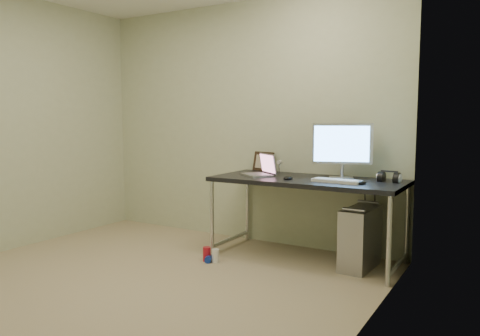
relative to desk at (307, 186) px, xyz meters
name	(u,v)px	position (x,y,z in m)	size (l,w,h in m)	color
floor	(128,287)	(-0.89, -1.37, -0.68)	(3.50, 3.50, 0.00)	tan
wall_back	(243,122)	(-0.89, 0.38, 0.57)	(3.50, 0.02, 2.50)	beige
wall_right	(357,126)	(0.86, -1.37, 0.57)	(0.02, 3.50, 2.50)	beige
desk	(307,186)	(0.00, 0.00, 0.00)	(1.72, 0.75, 0.75)	black
tower_computer	(360,238)	(0.50, 0.00, -0.41)	(0.25, 0.52, 0.56)	#A2A2A7
cable_a	(366,215)	(0.45, 0.33, -0.28)	(0.01, 0.01, 0.70)	black
cable_b	(375,219)	(0.54, 0.31, -0.30)	(0.01, 0.01, 0.72)	black
can_red	(207,254)	(-0.75, -0.52, -0.61)	(0.07, 0.07, 0.13)	#B51425
can_white	(215,256)	(-0.66, -0.51, -0.62)	(0.07, 0.07, 0.12)	white
can_blue	(208,259)	(-0.73, -0.53, -0.65)	(0.06, 0.06, 0.11)	#112FA6
laptop	(261,170)	(-0.46, -0.02, 0.12)	(0.39, 0.38, 0.21)	#B9B9C1
monitor	(342,146)	(0.27, 0.15, 0.37)	(0.51, 0.22, 0.50)	#B9B9C1
keyboard	(337,181)	(0.32, -0.12, 0.09)	(0.42, 0.14, 0.03)	silver
mouse_right	(361,182)	(0.53, -0.12, 0.09)	(0.07, 0.11, 0.04)	black
mouse_left	(288,177)	(-0.12, -0.14, 0.09)	(0.07, 0.12, 0.04)	black
headphones	(389,178)	(0.69, 0.14, 0.11)	(0.19, 0.11, 0.12)	black
picture_frame	(263,161)	(-0.63, 0.33, 0.17)	(0.25, 0.03, 0.20)	black
webcam	(279,163)	(-0.41, 0.26, 0.17)	(0.05, 0.04, 0.13)	silver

